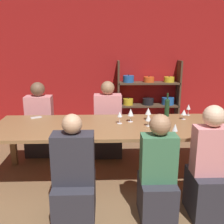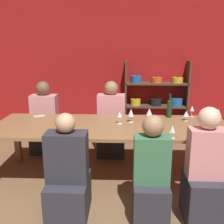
{
  "view_description": "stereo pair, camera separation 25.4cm",
  "coord_description": "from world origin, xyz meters",
  "px_view_note": "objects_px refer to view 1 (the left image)",
  "views": [
    {
      "loc": [
        -0.07,
        -1.74,
        1.78
      ],
      "look_at": [
        0.04,
        1.6,
        0.89
      ],
      "focal_mm": 42.0,
      "sensor_mm": 36.0,
      "label": 1
    },
    {
      "loc": [
        0.18,
        -1.74,
        1.78
      ],
      "look_at": [
        0.04,
        1.6,
        0.89
      ],
      "focal_mm": 42.0,
      "sensor_mm": 36.0,
      "label": 2
    }
  ],
  "objects_px": {
    "wine_glass_white_b": "(189,107)",
    "person_far_b": "(40,127)",
    "cell_phone": "(36,117)",
    "wine_glass_red_a": "(131,113)",
    "wine_glass_empty_a": "(214,110)",
    "dining_table": "(112,130)",
    "person_near_b": "(208,175)",
    "wine_bottle_green": "(167,107)",
    "person_far_a": "(108,128)",
    "wine_glass_red_c": "(148,118)",
    "person_near_c": "(157,180)",
    "person_near_a": "(74,181)",
    "shelf_unit": "(149,101)",
    "wine_glass_red_d": "(120,115)",
    "wine_glass_red_b": "(148,111)",
    "wine_glass_white_a": "(175,128)",
    "wine_glass_empty_b": "(184,112)"
  },
  "relations": [
    {
      "from": "wine_glass_empty_b",
      "to": "wine_glass_red_a",
      "type": "bearing_deg",
      "value": -172.86
    },
    {
      "from": "wine_glass_red_b",
      "to": "person_near_a",
      "type": "distance_m",
      "value": 1.46
    },
    {
      "from": "dining_table",
      "to": "wine_bottle_green",
      "type": "bearing_deg",
      "value": 26.7
    },
    {
      "from": "wine_glass_empty_a",
      "to": "person_near_c",
      "type": "distance_m",
      "value": 1.64
    },
    {
      "from": "wine_bottle_green",
      "to": "person_far_a",
      "type": "height_order",
      "value": "person_far_a"
    },
    {
      "from": "wine_glass_red_c",
      "to": "person_far_b",
      "type": "relative_size",
      "value": 0.14
    },
    {
      "from": "dining_table",
      "to": "person_near_b",
      "type": "distance_m",
      "value": 1.29
    },
    {
      "from": "wine_glass_red_d",
      "to": "person_near_c",
      "type": "relative_size",
      "value": 0.15
    },
    {
      "from": "wine_glass_red_d",
      "to": "person_near_b",
      "type": "distance_m",
      "value": 1.31
    },
    {
      "from": "wine_glass_red_a",
      "to": "wine_glass_empty_a",
      "type": "bearing_deg",
      "value": 8.98
    },
    {
      "from": "wine_glass_red_c",
      "to": "wine_glass_empty_b",
      "type": "distance_m",
      "value": 0.62
    },
    {
      "from": "wine_glass_white_b",
      "to": "person_near_c",
      "type": "distance_m",
      "value": 1.54
    },
    {
      "from": "cell_phone",
      "to": "wine_glass_red_a",
      "type": "bearing_deg",
      "value": -10.27
    },
    {
      "from": "wine_glass_red_b",
      "to": "person_far_b",
      "type": "distance_m",
      "value": 1.84
    },
    {
      "from": "wine_glass_empty_b",
      "to": "cell_phone",
      "type": "bearing_deg",
      "value": 175.99
    },
    {
      "from": "person_near_b",
      "to": "person_far_a",
      "type": "bearing_deg",
      "value": 120.96
    },
    {
      "from": "wine_glass_red_c",
      "to": "cell_phone",
      "type": "xyz_separation_m",
      "value": [
        -1.53,
        0.43,
        -0.11
      ]
    },
    {
      "from": "shelf_unit",
      "to": "cell_phone",
      "type": "height_order",
      "value": "shelf_unit"
    },
    {
      "from": "wine_bottle_green",
      "to": "wine_glass_white_b",
      "type": "bearing_deg",
      "value": 6.82
    },
    {
      "from": "wine_glass_red_a",
      "to": "wine_glass_white_b",
      "type": "relative_size",
      "value": 1.11
    },
    {
      "from": "wine_glass_red_c",
      "to": "person_far_b",
      "type": "bearing_deg",
      "value": 149.4
    },
    {
      "from": "person_near_a",
      "to": "wine_glass_red_c",
      "type": "bearing_deg",
      "value": 40.9
    },
    {
      "from": "wine_glass_empty_a",
      "to": "wine_glass_red_d",
      "type": "relative_size",
      "value": 0.89
    },
    {
      "from": "wine_glass_red_c",
      "to": "wine_glass_empty_b",
      "type": "xyz_separation_m",
      "value": [
        0.55,
        0.29,
        -0.01
      ]
    },
    {
      "from": "wine_glass_red_a",
      "to": "cell_phone",
      "type": "distance_m",
      "value": 1.35
    },
    {
      "from": "wine_glass_red_c",
      "to": "person_far_a",
      "type": "relative_size",
      "value": 0.14
    },
    {
      "from": "wine_glass_red_c",
      "to": "wine_glass_empty_b",
      "type": "height_order",
      "value": "wine_glass_red_c"
    },
    {
      "from": "wine_glass_red_c",
      "to": "person_far_b",
      "type": "xyz_separation_m",
      "value": [
        -1.61,
        0.95,
        -0.43
      ]
    },
    {
      "from": "person_near_a",
      "to": "person_far_a",
      "type": "distance_m",
      "value": 1.69
    },
    {
      "from": "shelf_unit",
      "to": "wine_glass_red_d",
      "type": "xyz_separation_m",
      "value": [
        -0.76,
        -2.07,
        0.28
      ]
    },
    {
      "from": "wine_glass_empty_a",
      "to": "person_near_a",
      "type": "bearing_deg",
      "value": -148.72
    },
    {
      "from": "shelf_unit",
      "to": "wine_glass_white_a",
      "type": "height_order",
      "value": "shelf_unit"
    },
    {
      "from": "wine_glass_white_b",
      "to": "person_near_a",
      "type": "xyz_separation_m",
      "value": [
        -1.56,
        -1.26,
        -0.46
      ]
    },
    {
      "from": "person_near_c",
      "to": "wine_bottle_green",
      "type": "bearing_deg",
      "value": 73.34
    },
    {
      "from": "wine_glass_white_b",
      "to": "shelf_unit",
      "type": "bearing_deg",
      "value": 99.33
    },
    {
      "from": "wine_glass_white_b",
      "to": "person_far_b",
      "type": "xyz_separation_m",
      "value": [
        -2.29,
        0.46,
        -0.43
      ]
    },
    {
      "from": "wine_glass_white_a",
      "to": "wine_glass_empty_a",
      "type": "relative_size",
      "value": 1.04
    },
    {
      "from": "wine_glass_red_b",
      "to": "cell_phone",
      "type": "bearing_deg",
      "value": 174.17
    },
    {
      "from": "shelf_unit",
      "to": "person_near_b",
      "type": "distance_m",
      "value": 2.97
    },
    {
      "from": "wine_bottle_green",
      "to": "person_far_a",
      "type": "bearing_deg",
      "value": 153.37
    },
    {
      "from": "wine_glass_red_d",
      "to": "person_near_c",
      "type": "xyz_separation_m",
      "value": [
        0.33,
        -0.92,
        -0.45
      ]
    },
    {
      "from": "wine_glass_empty_b",
      "to": "person_near_a",
      "type": "bearing_deg",
      "value": -143.63
    },
    {
      "from": "wine_glass_red_c",
      "to": "cell_phone",
      "type": "relative_size",
      "value": 1.0
    },
    {
      "from": "dining_table",
      "to": "wine_glass_red_b",
      "type": "xyz_separation_m",
      "value": [
        0.5,
        0.22,
        0.19
      ]
    },
    {
      "from": "wine_bottle_green",
      "to": "wine_glass_red_b",
      "type": "relative_size",
      "value": 1.97
    },
    {
      "from": "shelf_unit",
      "to": "person_far_b",
      "type": "relative_size",
      "value": 1.21
    },
    {
      "from": "wine_bottle_green",
      "to": "wine_glass_white_b",
      "type": "height_order",
      "value": "wine_bottle_green"
    },
    {
      "from": "wine_bottle_green",
      "to": "wine_glass_empty_a",
      "type": "relative_size",
      "value": 2.32
    },
    {
      "from": "wine_glass_red_a",
      "to": "wine_glass_empty_a",
      "type": "xyz_separation_m",
      "value": [
        1.22,
        0.19,
        -0.02
      ]
    },
    {
      "from": "wine_bottle_green",
      "to": "person_near_a",
      "type": "relative_size",
      "value": 0.31
    }
  ]
}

